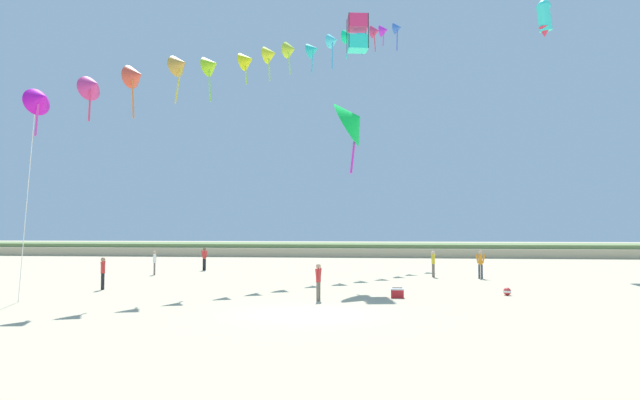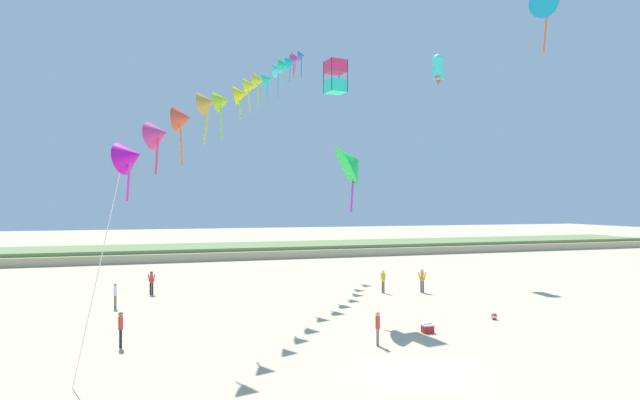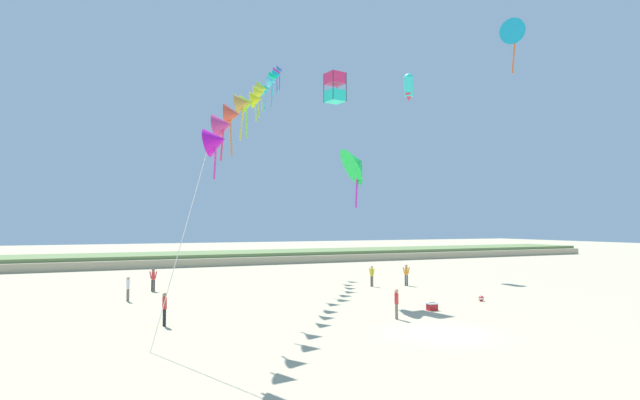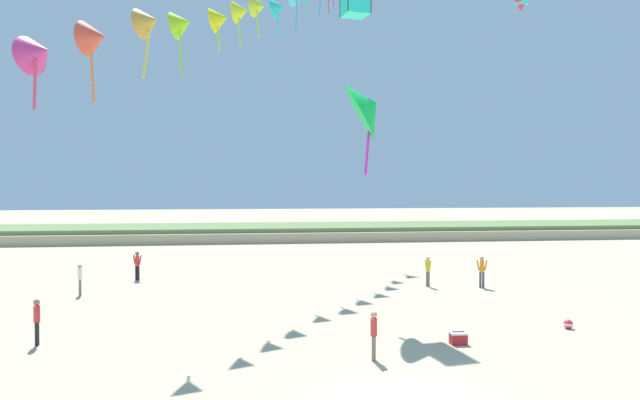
{
  "view_description": "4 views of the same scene",
  "coord_description": "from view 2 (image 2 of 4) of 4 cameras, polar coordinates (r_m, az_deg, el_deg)",
  "views": [
    {
      "loc": [
        2.83,
        -20.52,
        3.07
      ],
      "look_at": [
        -1.2,
        13.92,
        4.84
      ],
      "focal_mm": 32.0,
      "sensor_mm": 36.0,
      "label": 1
    },
    {
      "loc": [
        -9.21,
        -17.53,
        6.54
      ],
      "look_at": [
        0.13,
        13.84,
        6.83
      ],
      "focal_mm": 28.0,
      "sensor_mm": 36.0,
      "label": 2
    },
    {
      "loc": [
        -14.6,
        -18.65,
        4.96
      ],
      "look_at": [
        -1.31,
        10.88,
        6.57
      ],
      "focal_mm": 28.0,
      "sensor_mm": 36.0,
      "label": 3
    },
    {
      "loc": [
        -4.02,
        -13.97,
        5.63
      ],
      "look_at": [
        -0.81,
        11.91,
        4.94
      ],
      "focal_mm": 32.0,
      "sensor_mm": 36.0,
      "label": 4
    }
  ],
  "objects": [
    {
      "name": "person_far_left",
      "position": [
        38.1,
        11.59,
        -8.85
      ],
      "size": [
        0.6,
        0.26,
        1.73
      ],
      "color": "#474C56",
      "rests_on": "ground"
    },
    {
      "name": "beach_ball",
      "position": [
        30.69,
        19.27,
        -12.44
      ],
      "size": [
        0.36,
        0.36,
        0.36
      ],
      "color": "red",
      "rests_on": "ground"
    },
    {
      "name": "ground_plane",
      "position": [
        20.86,
        11.17,
        -18.77
      ],
      "size": [
        240.0,
        240.0,
        0.0
      ],
      "primitive_type": "plane",
      "color": "#C1B28E"
    },
    {
      "name": "person_far_right",
      "position": [
        23.88,
        6.61,
        -14.13
      ],
      "size": [
        0.25,
        0.55,
        1.58
      ],
      "color": "#726656",
      "rests_on": "ground"
    },
    {
      "name": "person_near_right",
      "position": [
        25.21,
        -21.83,
        -13.3
      ],
      "size": [
        0.22,
        0.57,
        1.63
      ],
      "color": "black",
      "rests_on": "ground"
    },
    {
      "name": "dune_ridge",
      "position": [
        64.7,
        -8.37,
        -5.68
      ],
      "size": [
        120.0,
        11.41,
        1.38
      ],
      "color": "tan",
      "rests_on": "ground"
    },
    {
      "name": "person_mid_center",
      "position": [
        34.32,
        -22.36,
        -9.89
      ],
      "size": [
        0.28,
        0.54,
        1.59
      ],
      "color": "#726656",
      "rests_on": "ground"
    },
    {
      "name": "kite_banner_string",
      "position": [
        35.83,
        -6.87,
        13.49
      ],
      "size": [
        17.12,
        35.08,
        22.93
      ],
      "color": "#BF11B8"
    },
    {
      "name": "large_kite_high_solo",
      "position": [
        29.71,
        3.72,
        4.17
      ],
      "size": [
        2.43,
        2.94,
        4.28
      ],
      "color": "#0FE046"
    },
    {
      "name": "beach_cooler",
      "position": [
        26.76,
        12.19,
        -14.17
      ],
      "size": [
        0.58,
        0.41,
        0.46
      ],
      "color": "red",
      "rests_on": "ground"
    },
    {
      "name": "person_far_center",
      "position": [
        37.54,
        7.23,
        -9.04
      ],
      "size": [
        0.25,
        0.58,
        1.67
      ],
      "color": "#726656",
      "rests_on": "ground"
    },
    {
      "name": "large_kite_low_lead",
      "position": [
        37.67,
        24.37,
        19.79
      ],
      "size": [
        1.74,
        2.13,
        4.18
      ],
      "color": "#17A3CD"
    },
    {
      "name": "person_near_left",
      "position": [
        38.51,
        -18.7,
        -8.77
      ],
      "size": [
        0.57,
        0.32,
        1.7
      ],
      "color": "black",
      "rests_on": "ground"
    },
    {
      "name": "large_kite_mid_trail",
      "position": [
        50.34,
        13.36,
        14.45
      ],
      "size": [
        1.61,
        1.54,
        2.92
      ],
      "color": "#3AEDDD"
    },
    {
      "name": "large_kite_outer_drift",
      "position": [
        33.93,
        1.78,
        13.9
      ],
      "size": [
        1.41,
        1.41,
        2.14
      ],
      "color": "#25E3CC"
    }
  ]
}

